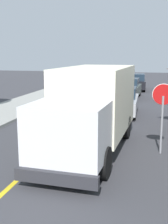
% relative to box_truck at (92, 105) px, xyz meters
% --- Properties ---
extents(centre_line_yellow, '(0.16, 56.00, 0.01)m').
position_rel_box_truck_xyz_m(centre_line_yellow, '(-1.58, -0.21, -1.76)').
color(centre_line_yellow, gold).
rests_on(centre_line_yellow, ground).
extents(box_truck, '(2.76, 7.29, 3.20)m').
position_rel_box_truck_xyz_m(box_truck, '(0.00, 0.00, 0.00)').
color(box_truck, '#F2EDCC').
rests_on(box_truck, ground).
extents(parked_car_near, '(1.89, 4.44, 1.67)m').
position_rel_box_truck_xyz_m(parked_car_near, '(0.42, 7.26, -0.97)').
color(parked_car_near, '#B7B7BC').
rests_on(parked_car_near, ground).
extents(parked_car_mid, '(2.00, 4.48, 1.67)m').
position_rel_box_truck_xyz_m(parked_car_mid, '(0.18, 14.24, -0.97)').
color(parked_car_mid, '#4C564C').
rests_on(parked_car_mid, ground).
extents(parked_car_far, '(2.00, 4.48, 1.67)m').
position_rel_box_truck_xyz_m(parked_car_far, '(0.50, 20.03, -0.97)').
color(parked_car_far, black).
rests_on(parked_car_far, ground).
extents(stop_sign, '(0.80, 0.10, 2.65)m').
position_rel_box_truck_xyz_m(stop_sign, '(2.63, 0.17, 0.09)').
color(stop_sign, gray).
rests_on(stop_sign, ground).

